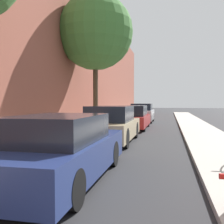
# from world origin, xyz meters

# --- Properties ---
(ground_plane) EXTENTS (120.00, 120.00, 0.00)m
(ground_plane) POSITION_xyz_m (0.00, 16.00, 0.00)
(ground_plane) COLOR #28282B
(sidewalk_left) EXTENTS (2.00, 52.00, 0.12)m
(sidewalk_left) POSITION_xyz_m (-2.90, 16.00, 0.06)
(sidewalk_left) COLOR #ADA89E
(sidewalk_left) RESTS_ON ground
(sidewalk_right) EXTENTS (2.00, 52.00, 0.12)m
(sidewalk_right) POSITION_xyz_m (2.90, 16.00, 0.06)
(sidewalk_right) COLOR #ADA89E
(sidewalk_right) RESTS_ON ground
(building_facade_left) EXTENTS (0.70, 52.00, 8.79)m
(building_facade_left) POSITION_xyz_m (-4.25, 16.00, 4.40)
(building_facade_left) COLOR brown
(building_facade_left) RESTS_ON ground
(parked_car_navy) EXTENTS (1.71, 4.42, 1.33)m
(parked_car_navy) POSITION_xyz_m (-0.85, 7.59, 0.63)
(parked_car_navy) COLOR black
(parked_car_navy) RESTS_ON ground
(parked_car_champagne) EXTENTS (1.74, 4.39, 1.43)m
(parked_car_champagne) POSITION_xyz_m (-0.96, 12.81, 0.68)
(parked_car_champagne) COLOR black
(parked_car_champagne) RESTS_ON ground
(parked_car_red) EXTENTS (1.88, 4.69, 1.38)m
(parked_car_red) POSITION_xyz_m (-0.92, 18.23, 0.65)
(parked_car_red) COLOR black
(parked_car_red) RESTS_ON ground
(parked_car_silver) EXTENTS (1.71, 4.02, 1.47)m
(parked_car_silver) POSITION_xyz_m (-0.82, 23.51, 0.70)
(parked_car_silver) COLOR black
(parked_car_silver) RESTS_ON ground
(street_tree_far) EXTENTS (3.93, 3.93, 7.07)m
(street_tree_far) POSITION_xyz_m (-2.53, 16.06, 5.21)
(street_tree_far) COLOR #423323
(street_tree_far) RESTS_ON sidewalk_left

